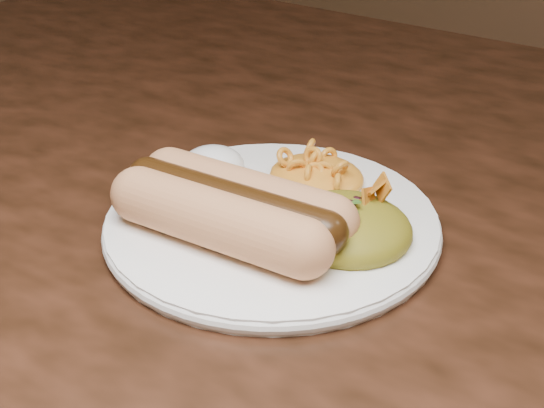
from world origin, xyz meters
The scene contains 7 objects.
table centered at (0.00, 0.00, 0.66)m, with size 1.60×0.90×0.75m.
plate centered at (-0.12, -0.09, 0.76)m, with size 0.25×0.25×0.01m, color white.
hotdog centered at (-0.13, -0.12, 0.78)m, with size 0.15×0.08×0.04m.
mac_and_cheese centered at (-0.12, -0.02, 0.78)m, with size 0.08×0.07×0.03m, color #F3A81D.
sour_cream centered at (-0.19, -0.06, 0.78)m, with size 0.05×0.05×0.03m, color white.
taco_salad centered at (-0.06, -0.08, 0.78)m, with size 0.10×0.09×0.04m.
fork centered at (-0.07, -0.10, 0.75)m, with size 0.02×0.15×0.00m, color white.
Camera 1 is at (0.15, -0.49, 1.05)m, focal length 50.00 mm.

